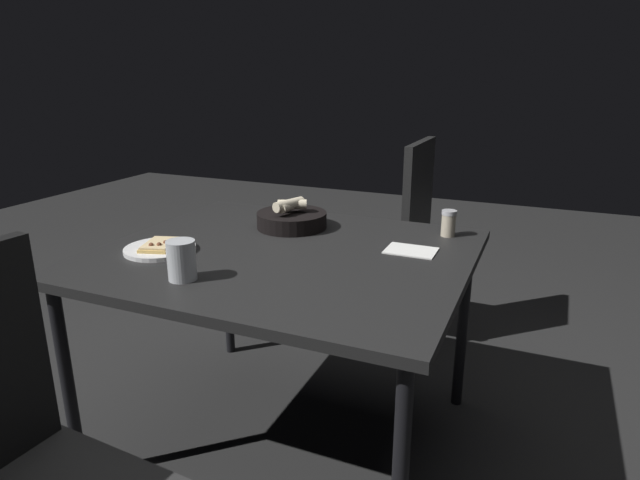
# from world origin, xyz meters

# --- Properties ---
(ground) EXTENTS (8.00, 8.00, 0.00)m
(ground) POSITION_xyz_m (0.00, 0.00, 0.00)
(ground) COLOR black
(dining_table) EXTENTS (1.17, 1.02, 0.70)m
(dining_table) POSITION_xyz_m (0.00, 0.00, 0.65)
(dining_table) COLOR black
(dining_table) RESTS_ON ground
(pizza_plate) EXTENTS (0.23, 0.23, 0.04)m
(pizza_plate) POSITION_xyz_m (0.37, 0.16, 0.71)
(pizza_plate) COLOR white
(pizza_plate) RESTS_ON dining_table
(bread_basket) EXTENTS (0.26, 0.26, 0.11)m
(bread_basket) POSITION_xyz_m (0.10, -0.25, 0.74)
(bread_basket) COLOR black
(bread_basket) RESTS_ON dining_table
(beer_glass) EXTENTS (0.08, 0.08, 0.11)m
(beer_glass) POSITION_xyz_m (0.15, 0.33, 0.75)
(beer_glass) COLOR silver
(beer_glass) RESTS_ON dining_table
(pepper_shaker) EXTENTS (0.05, 0.05, 0.09)m
(pepper_shaker) POSITION_xyz_m (-0.45, -0.37, 0.75)
(pepper_shaker) COLOR #BFB299
(pepper_shaker) RESTS_ON dining_table
(napkin) EXTENTS (0.16, 0.12, 0.00)m
(napkin) POSITION_xyz_m (-0.38, -0.16, 0.71)
(napkin) COLOR white
(napkin) RESTS_ON dining_table
(chair_far) EXTENTS (0.45, 0.45, 0.96)m
(chair_far) POSITION_xyz_m (-0.10, -0.94, 0.54)
(chair_far) COLOR black
(chair_far) RESTS_ON ground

